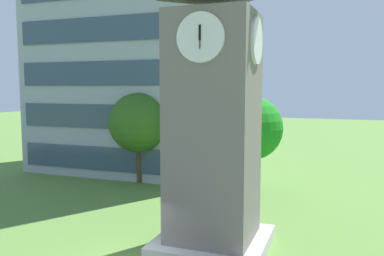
# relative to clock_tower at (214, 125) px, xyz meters

# --- Properties ---
(office_building) EXTENTS (15.65, 10.45, 25.60)m
(office_building) POSITION_rel_clock_tower_xyz_m (-11.62, 14.85, 7.41)
(office_building) COLOR #9EA8B2
(office_building) RESTS_ON ground
(clock_tower) EXTENTS (4.57, 4.57, 11.94)m
(clock_tower) POSITION_rel_clock_tower_xyz_m (0.00, 0.00, 0.00)
(clock_tower) COLOR slate
(clock_tower) RESTS_ON ground
(tree_by_building) EXTENTS (4.32, 4.32, 6.59)m
(tree_by_building) POSITION_rel_clock_tower_xyz_m (-8.65, 9.66, -0.98)
(tree_by_building) COLOR #513823
(tree_by_building) RESTS_ON ground
(tree_near_tower) EXTENTS (4.27, 4.27, 6.39)m
(tree_near_tower) POSITION_rel_clock_tower_xyz_m (-0.57, 10.31, -1.15)
(tree_near_tower) COLOR #513823
(tree_near_tower) RESTS_ON ground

